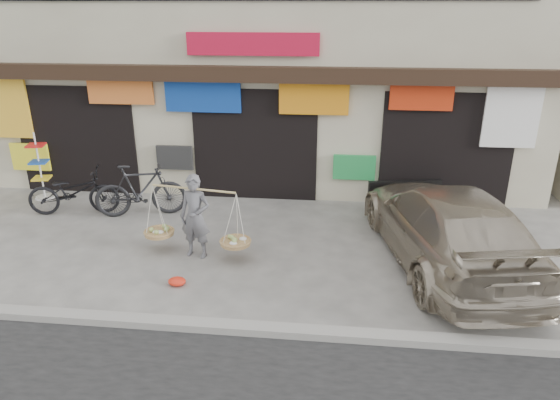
# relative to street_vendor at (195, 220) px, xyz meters

# --- Properties ---
(ground) EXTENTS (70.00, 70.00, 0.00)m
(ground) POSITION_rel_street_vendor_xyz_m (0.64, -0.29, -0.75)
(ground) COLOR gray
(ground) RESTS_ON ground
(kerb) EXTENTS (70.00, 0.25, 0.12)m
(kerb) POSITION_rel_street_vendor_xyz_m (0.64, -2.29, -0.69)
(kerb) COLOR gray
(kerb) RESTS_ON ground
(shophouse_block) EXTENTS (14.00, 6.32, 7.00)m
(shophouse_block) POSITION_rel_street_vendor_xyz_m (0.64, 6.13, 2.70)
(shophouse_block) COLOR beige
(shophouse_block) RESTS_ON ground
(street_vendor) EXTENTS (2.12, 0.81, 1.63)m
(street_vendor) POSITION_rel_street_vendor_xyz_m (0.00, 0.00, 0.00)
(street_vendor) COLOR slate
(street_vendor) RESTS_ON ground
(bike_0) EXTENTS (2.13, 1.13, 1.06)m
(bike_0) POSITION_rel_street_vendor_xyz_m (-3.35, 1.75, -0.22)
(bike_0) COLOR black
(bike_0) RESTS_ON ground
(bike_1) EXTENTS (2.11, 1.11, 1.22)m
(bike_1) POSITION_rel_street_vendor_xyz_m (-1.77, 1.80, -0.14)
(bike_1) COLOR black
(bike_1) RESTS_ON ground
(suv) EXTENTS (2.98, 5.40, 1.48)m
(suv) POSITION_rel_street_vendor_xyz_m (4.64, 0.28, -0.01)
(suv) COLOR #AB9E89
(suv) RESTS_ON ground
(display_rack) EXTENTS (0.48, 0.48, 1.68)m
(display_rack) POSITION_rel_street_vendor_xyz_m (-4.62, 2.61, -0.07)
(display_rack) COLOR silver
(display_rack) RESTS_ON ground
(red_bag) EXTENTS (0.31, 0.25, 0.14)m
(red_bag) POSITION_rel_street_vendor_xyz_m (-0.06, -1.11, -0.68)
(red_bag) COLOR red
(red_bag) RESTS_ON ground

